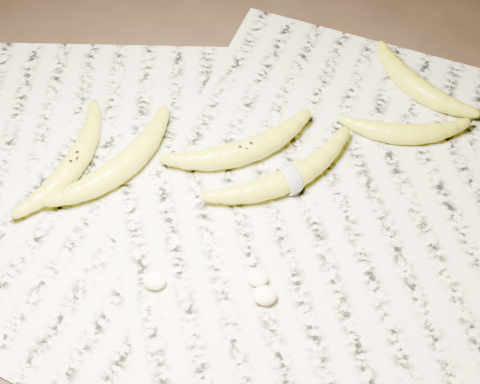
# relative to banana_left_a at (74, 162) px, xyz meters

# --- Properties ---
(ground) EXTENTS (3.00, 3.00, 0.00)m
(ground) POSITION_rel_banana_left_a_xyz_m (0.22, -0.06, -0.03)
(ground) COLOR black
(ground) RESTS_ON ground
(newspaper_patch) EXTENTS (0.90, 0.70, 0.01)m
(newspaper_patch) POSITION_rel_banana_left_a_xyz_m (0.26, -0.03, -0.02)
(newspaper_patch) COLOR #B1AD98
(newspaper_patch) RESTS_ON ground
(banana_left_a) EXTENTS (0.12, 0.21, 0.03)m
(banana_left_a) POSITION_rel_banana_left_a_xyz_m (0.00, 0.00, 0.00)
(banana_left_a) COLOR gold
(banana_left_a) RESTS_ON newspaper_patch
(banana_left_b) EXTENTS (0.18, 0.20, 0.04)m
(banana_left_b) POSITION_rel_banana_left_a_xyz_m (0.07, -0.00, 0.00)
(banana_left_b) COLOR gold
(banana_left_b) RESTS_ON newspaper_patch
(banana_center) EXTENTS (0.21, 0.15, 0.04)m
(banana_center) POSITION_rel_banana_left_a_xyz_m (0.25, 0.04, 0.00)
(banana_center) COLOR gold
(banana_center) RESTS_ON newspaper_patch
(banana_taped) EXTENTS (0.21, 0.17, 0.04)m
(banana_taped) POSITION_rel_banana_left_a_xyz_m (0.31, -0.01, 0.00)
(banana_taped) COLOR gold
(banana_taped) RESTS_ON newspaper_patch
(banana_upper_a) EXTENTS (0.17, 0.06, 0.03)m
(banana_upper_a) POSITION_rel_banana_left_a_xyz_m (0.49, 0.09, -0.00)
(banana_upper_a) COLOR gold
(banana_upper_a) RESTS_ON newspaper_patch
(banana_upper_b) EXTENTS (0.16, 0.17, 0.04)m
(banana_upper_b) POSITION_rel_banana_left_a_xyz_m (0.51, 0.19, 0.00)
(banana_upper_b) COLOR gold
(banana_upper_b) RESTS_ON newspaper_patch
(measuring_tape) EXTENTS (0.03, 0.04, 0.05)m
(measuring_tape) POSITION_rel_banana_left_a_xyz_m (0.31, -0.01, 0.00)
(measuring_tape) COLOR white
(measuring_tape) RESTS_ON newspaper_patch
(flesh_chunk_a) EXTENTS (0.03, 0.03, 0.02)m
(flesh_chunk_a) POSITION_rel_banana_left_a_xyz_m (0.14, -0.18, -0.01)
(flesh_chunk_a) COLOR #F5ECBD
(flesh_chunk_a) RESTS_ON newspaper_patch
(flesh_chunk_b) EXTENTS (0.03, 0.02, 0.02)m
(flesh_chunk_b) POSITION_rel_banana_left_a_xyz_m (0.28, -0.16, -0.01)
(flesh_chunk_b) COLOR #F5ECBD
(flesh_chunk_b) RESTS_ON newspaper_patch
(flesh_chunk_c) EXTENTS (0.03, 0.03, 0.02)m
(flesh_chunk_c) POSITION_rel_banana_left_a_xyz_m (0.29, -0.19, -0.01)
(flesh_chunk_c) COLOR #F5ECBD
(flesh_chunk_c) RESTS_ON newspaper_patch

